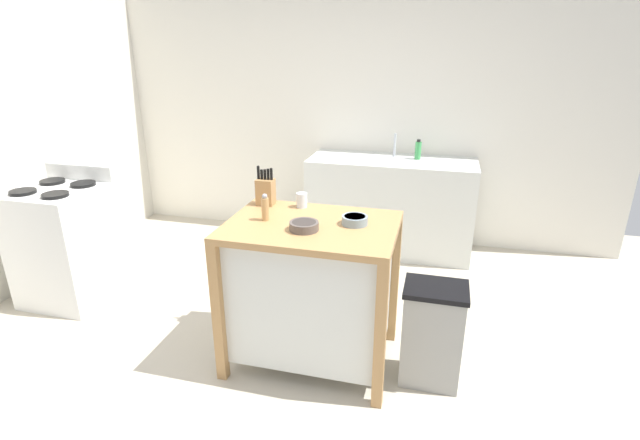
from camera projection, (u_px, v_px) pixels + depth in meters
name	position (u px, v px, depth m)	size (l,w,h in m)	color
ground_plane	(289.00, 370.00, 2.97)	(6.02, 6.02, 0.00)	#BCB29E
wall_back	(362.00, 110.00, 4.66)	(5.02, 0.10, 2.60)	silver
wall_left	(30.00, 123.00, 3.91)	(0.10, 2.98, 2.60)	silver
kitchen_island	(312.00, 286.00, 2.92)	(1.00, 0.73, 0.93)	#AD7F4C
knife_block	(266.00, 191.00, 3.07)	(0.11, 0.09, 0.25)	#AD7F4C
bowl_stoneware_deep	(355.00, 220.00, 2.76)	(0.15, 0.15, 0.05)	gray
bowl_ceramic_small	(304.00, 226.00, 2.67)	(0.17, 0.17, 0.05)	#564C47
drinking_cup	(302.00, 200.00, 3.03)	(0.07, 0.07, 0.09)	silver
pepper_grinder	(265.00, 208.00, 2.80)	(0.04, 0.04, 0.17)	tan
trash_bin	(432.00, 334.00, 2.79)	(0.36, 0.28, 0.63)	gray
sink_counter	(390.00, 205.00, 4.56)	(1.54, 0.60, 0.90)	silver
sink_faucet	(395.00, 145.00, 4.49)	(0.02, 0.02, 0.22)	#B7BCC1
bottle_spray_cleaner	(418.00, 150.00, 4.39)	(0.06, 0.06, 0.19)	green
stove	(66.00, 244.00, 3.67)	(0.60, 0.60, 1.02)	silver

